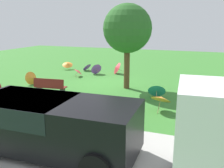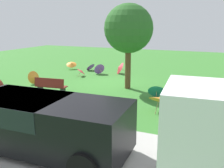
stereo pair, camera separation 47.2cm
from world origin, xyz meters
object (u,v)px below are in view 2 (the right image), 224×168
(park_bench, at_px, (51,86))
(parasol_orange_2, at_px, (71,64))
(van_dark, at_px, (42,120))
(shade_tree, at_px, (129,29))
(parasol_teal_1, at_px, (157,90))
(parasol_red_2, at_px, (81,71))
(parasol_purple_0, at_px, (99,69))
(parasol_purple_1, at_px, (90,66))
(parasol_orange_3, at_px, (159,99))
(parasol_orange_0, at_px, (34,77))
(parasol_red_0, at_px, (119,68))

(park_bench, bearing_deg, parasol_orange_2, -66.01)
(van_dark, distance_m, park_bench, 5.64)
(shade_tree, height_order, parasol_teal_1, shade_tree)
(van_dark, bearing_deg, parasol_red_2, -66.07)
(parasol_purple_0, bearing_deg, parasol_red_2, 57.32)
(park_bench, height_order, parasol_orange_2, park_bench)
(parasol_red_2, bearing_deg, parasol_purple_1, -77.98)
(park_bench, xyz_separation_m, parasol_teal_1, (-4.99, -1.66, -0.08))
(parasol_purple_1, bearing_deg, parasol_orange_3, 134.76)
(parasol_purple_1, bearing_deg, parasol_orange_2, 3.86)
(shade_tree, relative_size, parasol_purple_1, 5.42)
(parasol_purple_0, distance_m, parasol_orange_2, 2.89)
(van_dark, relative_size, park_bench, 2.83)
(shade_tree, xyz_separation_m, parasol_red_2, (3.97, -1.76, -2.87))
(parasol_purple_0, relative_size, parasol_orange_2, 0.80)
(parasol_orange_0, relative_size, parasol_red_0, 0.78)
(park_bench, relative_size, parasol_orange_2, 1.55)
(shade_tree, bearing_deg, parasol_purple_1, -41.00)
(van_dark, height_order, shade_tree, shade_tree)
(van_dark, distance_m, shade_tree, 7.79)
(van_dark, height_order, parasol_orange_0, van_dark)
(parasol_orange_0, relative_size, parasol_red_2, 0.95)
(van_dark, xyz_separation_m, parasol_red_2, (4.08, -9.19, -0.55))
(parasol_orange_2, bearing_deg, van_dark, 118.68)
(shade_tree, relative_size, parasol_red_2, 5.26)
(shade_tree, distance_m, parasol_teal_1, 3.61)
(parasol_orange_3, bearing_deg, parasol_orange_2, -38.87)
(parasol_orange_2, height_order, parasol_orange_3, parasol_orange_3)
(parasol_orange_0, height_order, parasol_red_0, parasol_red_0)
(shade_tree, distance_m, parasol_red_2, 5.20)
(shade_tree, bearing_deg, parasol_red_0, -61.73)
(parasol_orange_2, distance_m, parasol_teal_1, 9.28)
(van_dark, relative_size, parasol_purple_0, 5.44)
(parasol_red_0, height_order, parasol_teal_1, parasol_red_0)
(van_dark, xyz_separation_m, parasol_orange_3, (-2.32, -4.37, -0.35))
(parasol_purple_0, relative_size, parasol_orange_0, 1.04)
(park_bench, bearing_deg, van_dark, 124.65)
(parasol_orange_0, distance_m, parasol_red_2, 3.32)
(parasol_orange_3, relative_size, parasol_red_2, 1.12)
(shade_tree, height_order, parasol_orange_3, shade_tree)
(park_bench, relative_size, shade_tree, 0.36)
(shade_tree, distance_m, parasol_orange_2, 7.59)
(parasol_red_0, xyz_separation_m, parasol_teal_1, (-3.81, 4.69, -0.05))
(van_dark, distance_m, parasol_red_2, 10.07)
(parasol_red_2, bearing_deg, parasol_red_0, -139.19)
(shade_tree, bearing_deg, parasol_orange_0, 12.44)
(van_dark, bearing_deg, parasol_purple_0, -72.24)
(parasol_orange_0, distance_m, parasol_purple_1, 5.15)
(shade_tree, xyz_separation_m, parasol_teal_1, (-1.91, 1.15, -2.84))
(parasol_purple_0, height_order, parasol_orange_2, parasol_purple_0)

